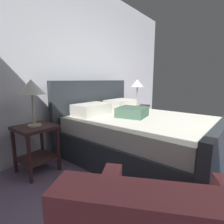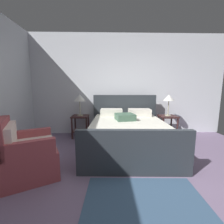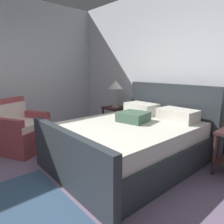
% 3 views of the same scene
% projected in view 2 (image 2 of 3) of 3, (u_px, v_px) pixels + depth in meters
% --- Properties ---
extents(ground_plane, '(5.51, 5.60, 0.02)m').
position_uv_depth(ground_plane, '(157.00, 204.00, 1.67)').
color(ground_plane, slate).
extents(wall_back, '(5.63, 0.12, 2.86)m').
position_uv_depth(wall_back, '(127.00, 85.00, 4.28)').
color(wall_back, silver).
rests_on(wall_back, ground).
extents(bed, '(1.81, 2.19, 1.15)m').
position_uv_depth(bed, '(127.00, 133.00, 3.24)').
color(bed, '#2D3338').
rests_on(bed, ground).
extents(nightstand_right, '(0.44, 0.44, 0.60)m').
position_uv_depth(nightstand_right, '(167.00, 123.00, 3.97)').
color(nightstand_right, '#3B2121').
rests_on(nightstand_right, ground).
extents(table_lamp_right, '(0.30, 0.30, 0.57)m').
position_uv_depth(table_lamp_right, '(169.00, 98.00, 3.87)').
color(table_lamp_right, '#B7B293').
rests_on(table_lamp_right, nightstand_right).
extents(nightstand_left, '(0.44, 0.44, 0.60)m').
position_uv_depth(nightstand_left, '(80.00, 123.00, 3.99)').
color(nightstand_left, '#3B2121').
rests_on(nightstand_left, ground).
extents(table_lamp_left, '(0.31, 0.31, 0.57)m').
position_uv_depth(table_lamp_left, '(80.00, 98.00, 3.89)').
color(table_lamp_left, '#B7B293').
rests_on(table_lamp_left, nightstand_left).
extents(armchair, '(0.98, 0.97, 0.90)m').
position_uv_depth(armchair, '(26.00, 154.00, 2.14)').
color(armchair, '#9C4247').
rests_on(armchair, ground).
extents(area_rug, '(1.44, 1.01, 0.01)m').
position_uv_depth(area_rug, '(145.00, 204.00, 1.66)').
color(area_rug, '#344D69').
rests_on(area_rug, ground).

